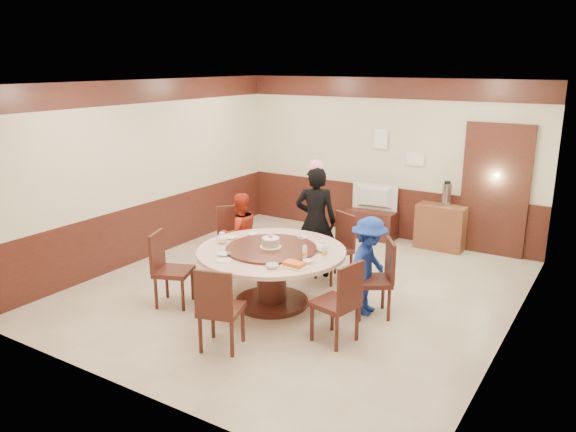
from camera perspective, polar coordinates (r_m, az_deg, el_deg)
The scene contains 31 objects.
room at distance 7.55m, azimuth 1.23°, elevation 0.20°, with size 6.00×6.04×2.84m.
banquet_table at distance 7.23m, azimuth -1.69°, elevation -5.05°, with size 1.90×1.90×0.78m.
chair_0 at distance 7.09m, azimuth 8.70°, elevation -7.64°, with size 0.61×0.61×0.97m.
chair_1 at distance 8.14m, azimuth 4.77°, elevation -4.43°, with size 0.58×0.59×0.97m.
chair_2 at distance 8.48m, azimuth -5.59°, elevation -3.62°, with size 0.62×0.62×0.97m.
chair_3 at distance 7.46m, azimuth -11.66°, elevation -6.58°, with size 0.58×0.57×0.97m.
chair_4 at distance 6.29m, azimuth -6.82°, elevation -10.70°, with size 0.55×0.56×0.97m.
chair_5 at distance 6.41m, azimuth 4.92°, elevation -10.11°, with size 0.53×0.52×0.97m.
person_standing at distance 8.16m, azimuth 2.82°, elevation -0.56°, with size 0.60×0.39×1.64m, color black.
person_red at distance 8.28m, azimuth -4.92°, elevation -1.82°, with size 0.60×0.47×1.23m, color #A52716.
person_blue at distance 7.02m, azimuth 8.19°, elevation -5.05°, with size 0.81×0.46×1.25m, color navy.
birthday_cake at distance 7.13m, azimuth -1.78°, elevation -2.69°, with size 0.27×0.27×0.19m.
teapot_left at distance 7.44m, azimuth -6.71°, elevation -2.30°, with size 0.17×0.15×0.13m, color white.
teapot_right at distance 7.06m, azimuth 3.48°, elevation -3.20°, with size 0.17×0.15×0.13m, color white.
bowl_0 at distance 7.73m, azimuth -3.64°, elevation -1.88°, with size 0.14×0.14×0.04m, color white.
bowl_1 at distance 6.53m, azimuth -1.62°, elevation -5.09°, with size 0.15×0.15×0.05m, color white.
bowl_2 at distance 6.96m, azimuth -6.52°, elevation -3.91°, with size 0.14×0.14×0.03m, color white.
bowl_3 at distance 6.68m, azimuth 2.03°, elevation -4.65°, with size 0.13×0.13×0.04m, color white.
bowl_4 at distance 7.61m, azimuth -5.74°, elevation -2.20°, with size 0.14×0.14×0.04m, color white.
bowl_5 at distance 7.54m, azimuth 1.49°, elevation -2.25°, with size 0.15×0.15×0.05m, color white.
saucer_near at distance 6.80m, azimuth -6.51°, elevation -4.50°, with size 0.18×0.18×0.01m, color white.
saucer_far at distance 7.34m, azimuth 3.40°, elevation -2.91°, with size 0.18×0.18×0.01m, color white.
shrimp_platter at distance 6.55m, azimuth 0.64°, elevation -4.99°, with size 0.30×0.20×0.06m.
bottle_0 at distance 6.79m, azimuth 1.70°, elevation -3.76°, with size 0.06×0.06×0.16m, color silver.
bottle_1 at distance 6.83m, azimuth 3.76°, elevation -3.67°, with size 0.06×0.06×0.16m, color silver.
tv_stand at distance 10.18m, azimuth 8.57°, elevation -0.79°, with size 0.85×0.45×0.50m, color #3F1913.
television at distance 10.06m, azimuth 8.68°, elevation 1.87°, with size 0.82×0.11×0.47m, color gray.
side_cabinet at distance 9.78m, azimuth 15.26°, elevation -1.09°, with size 0.80×0.40×0.75m, color brown.
thermos at distance 9.62m, azimuth 15.82°, elevation 2.09°, with size 0.15×0.15×0.38m, color silver.
notice_left at distance 10.06m, azimuth 9.40°, elevation 7.72°, with size 0.25×0.00×0.35m, color white.
notice_right at distance 9.87m, azimuth 12.81°, elevation 5.64°, with size 0.30×0.00×0.22m, color white.
Camera 1 is at (3.73, -6.25, 3.06)m, focal length 35.00 mm.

